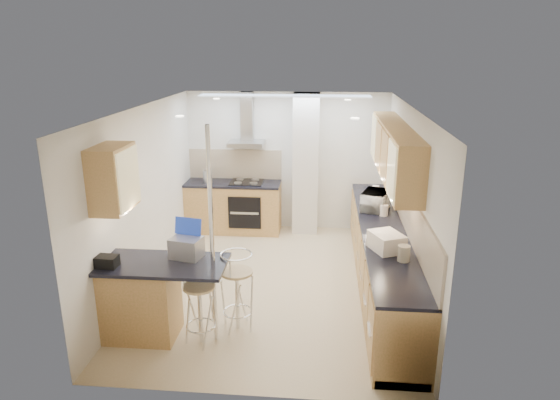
# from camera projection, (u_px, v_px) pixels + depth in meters

# --- Properties ---
(ground) EXTENTS (4.80, 4.80, 0.00)m
(ground) POSITION_uv_depth(u_px,v_px,m) (274.00, 284.00, 7.15)
(ground) COLOR beige
(ground) RESTS_ON ground
(room_shell) EXTENTS (3.64, 4.84, 2.51)m
(room_shell) POSITION_uv_depth(u_px,v_px,m) (299.00, 174.00, 7.02)
(room_shell) COLOR silver
(room_shell) RESTS_ON ground
(right_counter) EXTENTS (0.63, 4.40, 0.92)m
(right_counter) POSITION_uv_depth(u_px,v_px,m) (382.00, 258.00, 6.88)
(right_counter) COLOR #9F7E3F
(right_counter) RESTS_ON ground
(back_counter) EXTENTS (1.70, 0.63, 0.92)m
(back_counter) POSITION_uv_depth(u_px,v_px,m) (234.00, 207.00, 9.09)
(back_counter) COLOR #9F7E3F
(back_counter) RESTS_ON ground
(peninsula) EXTENTS (1.47, 0.72, 0.94)m
(peninsula) POSITION_uv_depth(u_px,v_px,m) (164.00, 300.00, 5.72)
(peninsula) COLOR #9F7E3F
(peninsula) RESTS_ON ground
(microwave) EXTENTS (0.49, 0.60, 0.29)m
(microwave) POSITION_uv_depth(u_px,v_px,m) (376.00, 201.00, 7.41)
(microwave) COLOR white
(microwave) RESTS_ON right_counter
(laptop) EXTENTS (0.39, 0.32, 0.24)m
(laptop) POSITION_uv_depth(u_px,v_px,m) (186.00, 248.00, 5.69)
(laptop) COLOR #9EA0A6
(laptop) RESTS_ON peninsula
(bag) EXTENTS (0.24, 0.18, 0.13)m
(bag) POSITION_uv_depth(u_px,v_px,m) (107.00, 261.00, 5.46)
(bag) COLOR black
(bag) RESTS_ON peninsula
(bar_stool_near) EXTENTS (0.40, 0.40, 0.93)m
(bar_stool_near) POSITION_uv_depth(u_px,v_px,m) (200.00, 306.00, 5.61)
(bar_stool_near) COLOR tan
(bar_stool_near) RESTS_ON ground
(bar_stool_end) EXTENTS (0.57, 0.57, 0.98)m
(bar_stool_end) POSITION_uv_depth(u_px,v_px,m) (237.00, 291.00, 5.89)
(bar_stool_end) COLOR tan
(bar_stool_end) RESTS_ON ground
(jar_a) EXTENTS (0.14, 0.14, 0.16)m
(jar_a) POSITION_uv_depth(u_px,v_px,m) (384.00, 210.00, 7.17)
(jar_a) COLOR white
(jar_a) RESTS_ON right_counter
(jar_b) EXTENTS (0.14, 0.14, 0.17)m
(jar_b) POSITION_uv_depth(u_px,v_px,m) (376.00, 191.00, 8.14)
(jar_b) COLOR white
(jar_b) RESTS_ON right_counter
(jar_c) EXTENTS (0.17, 0.17, 0.18)m
(jar_c) POSITION_uv_depth(u_px,v_px,m) (404.00, 253.00, 5.65)
(jar_c) COLOR #B8AC93
(jar_c) RESTS_ON right_counter
(jar_d) EXTENTS (0.12, 0.12, 0.12)m
(jar_d) POSITION_uv_depth(u_px,v_px,m) (384.00, 234.00, 6.32)
(jar_d) COLOR white
(jar_d) RESTS_ON right_counter
(bread_bin) EXTENTS (0.46, 0.50, 0.21)m
(bread_bin) POSITION_uv_depth(u_px,v_px,m) (386.00, 242.00, 5.95)
(bread_bin) COLOR white
(bread_bin) RESTS_ON right_counter
(kettle) EXTENTS (0.16, 0.16, 0.24)m
(kettle) POSITION_uv_depth(u_px,v_px,m) (208.00, 177.00, 8.85)
(kettle) COLOR #A5A8AA
(kettle) RESTS_ON back_counter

